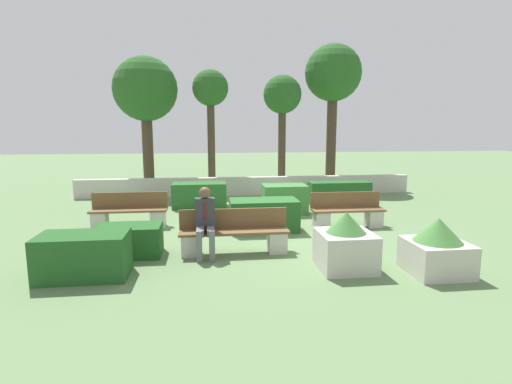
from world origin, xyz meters
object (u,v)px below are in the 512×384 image
(tree_rightmost, at_px, (333,76))
(bench_right_side, at_px, (347,214))
(tree_center_left, at_px, (210,94))
(planter_corner_right, at_px, (346,244))
(tree_leftmost, at_px, (145,91))
(tree_center_right, at_px, (282,99))
(bench_front, at_px, (234,236))
(bench_left_side, at_px, (129,214))
(planter_corner_left, at_px, (437,248))
(person_seated_man, at_px, (205,218))

(tree_rightmost, bearing_deg, bench_right_side, -104.03)
(tree_center_left, relative_size, tree_rightmost, 0.80)
(planter_corner_right, xyz_separation_m, tree_rightmost, (2.84, 9.92, 4.14))
(tree_leftmost, relative_size, tree_rightmost, 0.88)
(tree_center_right, bearing_deg, bench_front, -106.99)
(bench_left_side, distance_m, tree_leftmost, 7.03)
(tree_leftmost, bearing_deg, bench_front, -71.57)
(bench_front, height_order, planter_corner_left, planter_corner_left)
(bench_right_side, xyz_separation_m, planter_corner_left, (0.40, -3.34, 0.12))
(bench_right_side, height_order, person_seated_man, person_seated_man)
(person_seated_man, height_order, tree_center_left, tree_center_left)
(bench_left_side, relative_size, tree_center_left, 0.40)
(bench_right_side, bearing_deg, tree_rightmost, 87.68)
(tree_center_left, distance_m, tree_center_right, 2.87)
(bench_right_side, bearing_deg, tree_center_right, 105.76)
(person_seated_man, relative_size, tree_center_right, 0.30)
(planter_corner_right, relative_size, tree_rightmost, 0.18)
(bench_front, bearing_deg, bench_right_side, 30.33)
(planter_corner_left, height_order, tree_center_right, tree_center_right)
(bench_front, height_order, tree_leftmost, tree_leftmost)
(bench_left_side, height_order, planter_corner_right, planter_corner_right)
(bench_right_side, bearing_deg, planter_corner_left, -71.50)
(planter_corner_right, relative_size, tree_center_right, 0.23)
(planter_corner_right, bearing_deg, tree_leftmost, 116.13)
(tree_center_right, height_order, tree_rightmost, tree_rightmost)
(bench_right_side, bearing_deg, bench_left_side, -174.92)
(person_seated_man, distance_m, tree_rightmost, 11.05)
(person_seated_man, distance_m, tree_center_right, 9.45)
(bench_front, height_order, bench_right_side, same)
(bench_front, xyz_separation_m, person_seated_man, (-0.57, -0.14, 0.41))
(bench_right_side, distance_m, tree_center_right, 7.35)
(person_seated_man, height_order, tree_center_right, tree_center_right)
(bench_left_side, bearing_deg, bench_front, -37.78)
(planter_corner_right, xyz_separation_m, tree_center_right, (0.63, 9.48, 3.18))
(person_seated_man, distance_m, tree_leftmost, 9.42)
(bench_front, bearing_deg, person_seated_man, -166.04)
(bench_right_side, distance_m, planter_corner_right, 3.13)
(bench_left_side, bearing_deg, tree_center_left, 75.59)
(person_seated_man, bearing_deg, tree_center_left, 88.27)
(person_seated_man, bearing_deg, planter_corner_left, -19.93)
(planter_corner_left, xyz_separation_m, tree_center_right, (-0.86, 9.89, 3.18))
(tree_center_right, distance_m, tree_rightmost, 2.45)
(planter_corner_right, distance_m, tree_center_right, 10.02)
(bench_right_side, relative_size, tree_leftmost, 0.35)
(planter_corner_left, height_order, planter_corner_right, planter_corner_right)
(bench_left_side, xyz_separation_m, tree_leftmost, (-0.33, 6.06, 3.54))
(bench_front, distance_m, planter_corner_right, 2.24)
(bench_left_side, relative_size, tree_rightmost, 0.32)
(person_seated_man, xyz_separation_m, tree_leftmost, (-2.24, 8.60, 3.12))
(planter_corner_right, xyz_separation_m, tree_leftmost, (-4.72, 9.63, 3.43))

